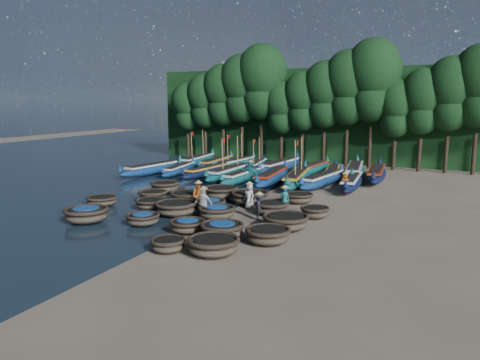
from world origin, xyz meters
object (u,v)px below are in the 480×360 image
at_px(long_boat_15, 333,173).
at_px(coracle_3, 168,244).
at_px(coracle_24, 299,197).
at_px(fisherman_1, 285,198).
at_px(coracle_14, 286,221).
at_px(long_boat_14, 312,169).
at_px(long_boat_10, 216,163).
at_px(fisherman_2, 199,195).
at_px(coracle_20, 165,187).
at_px(long_boat_11, 235,164).
at_px(coracle_11, 151,203).
at_px(long_boat_3, 230,172).
at_px(coracle_7, 188,225).
at_px(coracle_12, 176,208).
at_px(long_boat_12, 256,166).
at_px(long_boat_17, 377,174).
at_px(coracle_10, 102,200).
at_px(coracle_23, 250,197).
at_px(coracle_13, 217,212).
at_px(long_boat_0, 152,169).
at_px(fisherman_3, 259,206).
at_px(fisherman_6, 345,182).
at_px(coracle_22, 221,192).
at_px(coracle_4, 213,245).
at_px(coracle_21, 192,192).
at_px(long_boat_1, 179,169).
at_px(fisherman_5, 251,172).
at_px(coracle_19, 315,212).
at_px(long_boat_4, 244,176).
at_px(coracle_18, 272,207).
at_px(coracle_5, 86,214).
at_px(long_boat_6, 297,178).
at_px(long_boat_5, 272,177).
at_px(coracle_15, 153,196).
at_px(coracle_16, 188,197).
at_px(coracle_17, 210,204).
at_px(long_boat_7, 323,180).
at_px(long_boat_2, 208,171).
at_px(coracle_6, 143,219).
at_px(long_boat_8, 352,182).
at_px(coracle_8, 222,230).
at_px(coracle_9, 268,235).
at_px(fisherman_0, 249,195).

bearing_deg(long_boat_15, coracle_3, -104.91).
xyz_separation_m(coracle_24, fisherman_1, (0.12, -3.12, 0.55)).
bearing_deg(coracle_24, coracle_3, -100.53).
bearing_deg(coracle_14, long_boat_14, 101.87).
distance_m(long_boat_10, fisherman_2, 17.38).
relative_size(coracle_20, long_boat_11, 0.29).
xyz_separation_m(coracle_11, long_boat_15, (7.50, 16.00, 0.12)).
distance_m(long_boat_3, long_boat_11, 5.72).
bearing_deg(coracle_7, coracle_12, 131.52).
height_order(long_boat_12, long_boat_17, long_boat_12).
xyz_separation_m(coracle_10, coracle_23, (8.39, 4.52, 0.11)).
bearing_deg(coracle_13, long_boat_11, 112.22).
xyz_separation_m(coracle_11, long_boat_11, (-2.51, 17.42, 0.17)).
relative_size(long_boat_0, fisherman_3, 4.61).
distance_m(long_boat_12, fisherman_6, 12.59).
relative_size(coracle_22, fisherman_6, 1.56).
xyz_separation_m(coracle_4, coracle_14, (1.55, 5.15, 0.01)).
bearing_deg(coracle_7, long_boat_12, 103.39).
xyz_separation_m(coracle_21, long_boat_1, (-6.09, 8.13, 0.08)).
bearing_deg(fisherman_5, fisherman_1, 100.80).
relative_size(coracle_10, long_boat_14, 0.28).
bearing_deg(coracle_4, coracle_19, 74.27).
xyz_separation_m(coracle_3, long_boat_17, (5.54, 23.17, 0.21)).
relative_size(long_boat_4, fisherman_6, 4.60).
bearing_deg(coracle_21, coracle_18, -18.25).
xyz_separation_m(coracle_5, coracle_7, (6.13, 0.63, -0.10)).
height_order(coracle_14, coracle_18, coracle_14).
bearing_deg(long_boat_6, coracle_14, -82.91).
xyz_separation_m(long_boat_1, long_boat_11, (3.17, 5.11, 0.06)).
bearing_deg(coracle_24, coracle_12, -131.62).
bearing_deg(long_boat_6, long_boat_5, 173.04).
distance_m(coracle_15, coracle_16, 2.49).
bearing_deg(long_boat_15, long_boat_12, 160.30).
xyz_separation_m(coracle_17, long_boat_3, (-3.86, 10.77, 0.20)).
height_order(long_boat_7, long_boat_17, long_boat_17).
relative_size(coracle_24, long_boat_0, 0.27).
distance_m(coracle_4, coracle_19, 8.45).
bearing_deg(long_boat_2, coracle_4, -55.95).
height_order(coracle_6, fisherman_5, fisherman_5).
bearing_deg(coracle_24, coracle_10, -151.52).
relative_size(coracle_12, long_boat_8, 0.38).
relative_size(coracle_3, coracle_12, 0.53).
height_order(coracle_19, long_boat_1, long_boat_1).
height_order(coracle_12, long_boat_2, long_boat_2).
xyz_separation_m(coracle_8, long_boat_5, (-3.18, 15.30, 0.12)).
xyz_separation_m(coracle_10, coracle_21, (3.85, 4.74, 0.04)).
bearing_deg(long_boat_6, fisherman_5, 178.06).
xyz_separation_m(coracle_9, long_boat_2, (-11.82, 15.80, 0.10)).
xyz_separation_m(coracle_4, coracle_9, (1.57, 2.56, -0.02)).
height_order(coracle_8, fisherman_0, fisherman_0).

